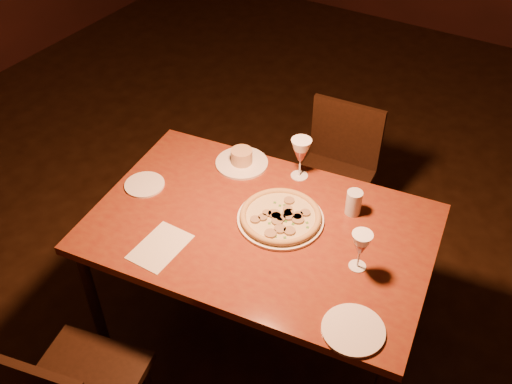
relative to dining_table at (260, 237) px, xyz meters
The scene contains 12 objects.
floor 0.73m from the dining_table, 124.58° to the left, with size 7.00×7.00×0.00m, color black.
dining_table is the anchor object (origin of this frame).
chair_far 0.85m from the dining_table, 91.45° to the left, with size 0.41×0.41×0.80m.
pizza_plate 0.12m from the dining_table, 51.45° to the left, with size 0.36×0.36×0.04m.
ramekin_saucer 0.42m from the dining_table, 132.77° to the left, with size 0.24×0.24×0.08m.
wine_glass_far 0.40m from the dining_table, 92.04° to the left, with size 0.09×0.09×0.20m, color #A44A44, non-canonical shape.
wine_glass_right 0.45m from the dining_table, ahead, with size 0.08×0.08×0.17m, color #A44A44, non-canonical shape.
water_tumbler 0.41m from the dining_table, 42.67° to the left, with size 0.07×0.07×0.11m, color silver.
side_plate_left 0.57m from the dining_table, behind, with size 0.17×0.17×0.01m, color white.
side_plate_near 0.60m from the dining_table, 27.52° to the right, with size 0.22×0.22×0.01m, color white.
menu_card 0.41m from the dining_table, 131.77° to the right, with size 0.16×0.24×0.00m, color silver.
pendant_light 0.97m from the dining_table, 90.00° to the left, with size 0.12×0.12×0.12m, color #EF7D43.
Camera 1 is at (1.00, -1.66, 2.35)m, focal length 40.00 mm.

